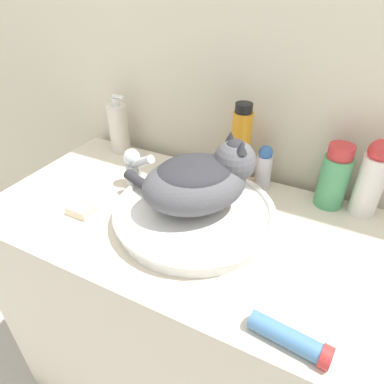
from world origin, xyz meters
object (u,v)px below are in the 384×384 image
mouthwash_bottle (334,177)px  cat (200,179)px  faucet (134,166)px  soap_bar (82,210)px  deodorant_stick (264,167)px  cream_tube (290,339)px  shampoo_bottle_tall (241,145)px  soap_pump_bottle (119,128)px  lotion_bottle_white (372,179)px

mouthwash_bottle → cat: bearing=-141.8°
faucet → soap_bar: 0.19m
cat → soap_bar: cat is taller
deodorant_stick → cat: bearing=-113.2°
cat → cream_tube: 0.40m
shampoo_bottle_tall → soap_bar: (-0.31, -0.34, -0.11)m
mouthwash_bottle → shampoo_bottle_tall: (-0.26, 0.00, 0.03)m
cat → deodorant_stick: 0.25m
faucet → soap_bar: faucet is taller
cat → shampoo_bottle_tall: bearing=37.8°
mouthwash_bottle → soap_bar: mouthwash_bottle is taller
cat → shampoo_bottle_tall: (0.02, 0.22, -0.01)m
mouthwash_bottle → deodorant_stick: 0.19m
shampoo_bottle_tall → soap_pump_bottle: (-0.44, -0.00, -0.03)m
soap_pump_bottle → cream_tube: soap_pump_bottle is taller
cream_tube → lotion_bottle_white: bearing=80.8°
lotion_bottle_white → soap_bar: bearing=-152.5°
deodorant_stick → soap_pump_bottle: 0.51m
lotion_bottle_white → faucet: bearing=-164.5°
cream_tube → deodorant_stick: bearing=113.0°
cat → mouthwash_bottle: bearing=-8.7°
cat → soap_pump_bottle: (-0.42, 0.22, -0.04)m
faucet → lotion_bottle_white: (0.61, 0.17, 0.04)m
lotion_bottle_white → cream_tube: size_ratio=1.43×
soap_pump_bottle → soap_bar: soap_pump_bottle is taller
soap_bar → soap_pump_bottle: bearing=110.4°
faucet → lotion_bottle_white: 0.63m
soap_bar → cream_tube: bearing=-12.0°
cat → mouthwash_bottle: (0.28, 0.22, -0.04)m
soap_pump_bottle → soap_bar: (0.13, -0.34, -0.07)m
deodorant_stick → lotion_bottle_white: (0.27, 0.00, 0.04)m
cat → deodorant_stick: size_ratio=2.89×
cat → lotion_bottle_white: bearing=-15.7°
cat → cream_tube: bearing=-86.4°
cat → soap_pump_bottle: bearing=104.8°
faucet → cream_tube: bearing=-13.0°
faucet → deodorant_stick: bearing=43.3°
cat → faucet: size_ratio=2.93×
deodorant_stick → shampoo_bottle_tall: size_ratio=0.55×
cat → soap_bar: size_ratio=6.08×
faucet → lotion_bottle_white: lotion_bottle_white is taller
mouthwash_bottle → soap_bar: size_ratio=2.80×
soap_pump_bottle → lotion_bottle_white: (0.79, 0.00, 0.02)m
shampoo_bottle_tall → lotion_bottle_white: bearing=0.0°
shampoo_bottle_tall → faucet: bearing=-146.8°
cat → shampoo_bottle_tall: shampoo_bottle_tall is taller
cream_tube → shampoo_bottle_tall: bearing=120.4°
soap_pump_bottle → soap_bar: bearing=-69.6°
deodorant_stick → lotion_bottle_white: lotion_bottle_white is taller
lotion_bottle_white → deodorant_stick: bearing=180.0°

